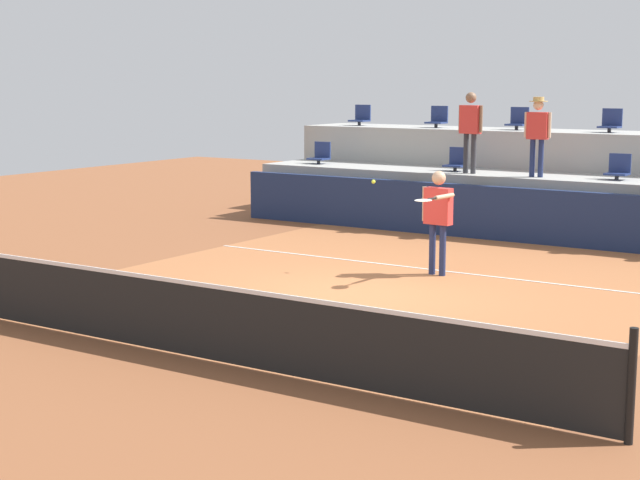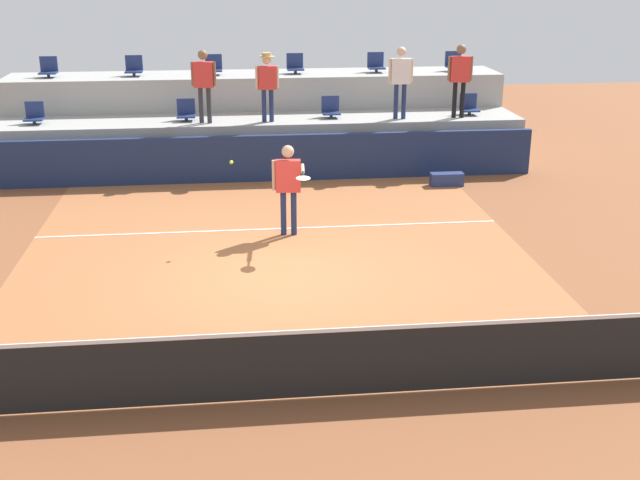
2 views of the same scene
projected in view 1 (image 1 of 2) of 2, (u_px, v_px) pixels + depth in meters
The scene contains 18 objects.
ground_plane at pixel (358, 295), 14.85m from camera, with size 40.00×40.00×0.00m, color brown.
court_inner_paint at pixel (390, 283), 15.68m from camera, with size 9.00×10.00×0.01m, color #A36038.
court_service_line at pixel (429, 269), 16.84m from camera, with size 9.00×0.06×0.00m, color silver.
tennis_net at pixel (184, 315), 11.46m from camera, with size 10.48×0.08×1.07m.
sponsor_backboard at pixel (511, 215), 19.73m from camera, with size 13.00×0.16×1.10m, color navy.
seating_tier_lower at pixel (534, 204), 20.79m from camera, with size 13.00×1.80×1.25m, color #9E9E99.
seating_tier_upper at pixel (563, 177), 22.21m from camera, with size 13.00×1.80×2.10m, color #9E9E99.
stadium_chair_lower_far_left at pixel (320, 155), 23.50m from camera, with size 0.44×0.40×0.52m.
stadium_chair_lower_left at pixel (457, 161), 21.56m from camera, with size 0.44×0.40×0.52m.
stadium_chair_lower_right at pixel (618, 169), 19.65m from camera, with size 0.44×0.40×0.52m.
stadium_chair_upper_far_left at pixel (361, 117), 24.82m from camera, with size 0.44×0.40×0.52m.
stadium_chair_upper_left at pixel (438, 119), 23.66m from camera, with size 0.44×0.40×0.52m.
stadium_chair_upper_mid_left at pixel (518, 120), 22.55m from camera, with size 0.44×0.40×0.52m.
stadium_chair_upper_mid_right at pixel (611, 123), 21.40m from camera, with size 0.44×0.40×0.52m.
tennis_player at pixel (437, 212), 16.17m from camera, with size 0.64×1.24×1.75m.
spectator_leaning_on_rail at pixel (470, 124), 20.86m from camera, with size 0.60×0.27×1.73m.
spectator_with_hat at pixel (538, 129), 20.06m from camera, with size 0.57×0.40×1.64m.
tennis_ball at pixel (373, 182), 16.41m from camera, with size 0.07×0.07×0.07m.
Camera 1 is at (7.43, -12.49, 3.20)m, focal length 54.93 mm.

